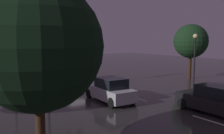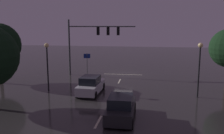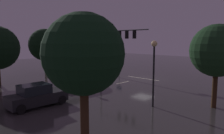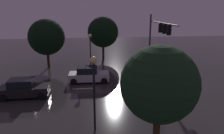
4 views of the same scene
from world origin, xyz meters
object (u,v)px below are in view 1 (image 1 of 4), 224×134
(car_distant, at_px, (214,100))
(route_sign, at_px, (27,65))
(traffic_signal_assembly, at_px, (46,33))
(car_approaching, at_px, (110,90))
(street_lamp_right_kerb, at_px, (47,57))
(street_lamp_left_kerb, at_px, (195,49))
(tree_left_near, at_px, (191,41))
(tree_right_near, at_px, (38,47))

(car_distant, xyz_separation_m, route_sign, (6.52, -16.13, 1.06))
(traffic_signal_assembly, bearing_deg, car_approaching, 101.74)
(car_approaching, xyz_separation_m, street_lamp_right_kerb, (4.38, -0.35, 2.54))
(street_lamp_left_kerb, bearing_deg, car_approaching, 1.32)
(tree_left_near, height_order, tree_right_near, tree_right_near)
(street_lamp_left_kerb, xyz_separation_m, street_lamp_right_kerb, (14.19, -0.12, -0.12))
(car_approaching, height_order, tree_right_near, tree_right_near)
(traffic_signal_assembly, relative_size, route_sign, 3.31)
(route_sign, bearing_deg, tree_left_near, 156.36)
(car_distant, height_order, tree_right_near, tree_right_near)
(traffic_signal_assembly, xyz_separation_m, car_distant, (-5.24, 14.01, -4.18))
(traffic_signal_assembly, relative_size, car_approaching, 1.92)
(car_approaching, bearing_deg, traffic_signal_assembly, -78.26)
(route_sign, bearing_deg, car_approaching, 106.14)
(route_sign, xyz_separation_m, tree_right_near, (3.74, 15.57, 2.27))
(street_lamp_right_kerb, bearing_deg, tree_right_near, 67.53)
(car_distant, bearing_deg, street_lamp_right_kerb, -38.02)
(route_sign, distance_m, tree_left_near, 17.72)
(car_approaching, distance_m, street_lamp_right_kerb, 5.08)
(car_approaching, height_order, street_lamp_left_kerb, street_lamp_left_kerb)
(traffic_signal_assembly, height_order, street_lamp_right_kerb, traffic_signal_assembly)
(car_approaching, height_order, car_distant, same)
(car_distant, distance_m, tree_left_near, 13.62)
(car_approaching, distance_m, car_distant, 6.84)
(traffic_signal_assembly, distance_m, car_distant, 15.53)
(car_distant, xyz_separation_m, street_lamp_left_kerb, (-6.26, -6.08, 2.66))
(car_approaching, bearing_deg, street_lamp_right_kerb, -4.57)
(route_sign, bearing_deg, traffic_signal_assembly, 121.10)
(tree_right_near, bearing_deg, tree_left_near, -156.74)
(car_approaching, relative_size, street_lamp_right_kerb, 0.94)
(traffic_signal_assembly, distance_m, street_lamp_left_kerb, 14.05)
(street_lamp_left_kerb, distance_m, route_sign, 16.34)
(traffic_signal_assembly, height_order, route_sign, traffic_signal_assembly)
(traffic_signal_assembly, xyz_separation_m, route_sign, (1.28, -2.12, -3.12))
(route_sign, bearing_deg, car_distant, 112.03)
(traffic_signal_assembly, bearing_deg, street_lamp_right_kerb, 70.98)
(car_approaching, bearing_deg, route_sign, -73.86)
(car_distant, distance_m, street_lamp_left_kerb, 9.12)
(traffic_signal_assembly, distance_m, street_lamp_right_kerb, 8.41)
(street_lamp_right_kerb, bearing_deg, street_lamp_left_kerb, 179.50)
(car_distant, distance_m, street_lamp_right_kerb, 10.39)
(street_lamp_left_kerb, height_order, tree_right_near, tree_right_near)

